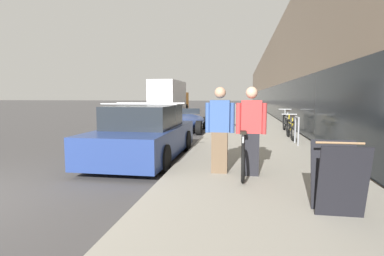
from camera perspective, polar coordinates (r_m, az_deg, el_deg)
The scene contains 12 objects.
sidewalk_slab at distance 24.39m, azimuth 10.42°, elevation 2.36°, with size 3.63×70.00×0.15m.
storefront_facade at distance 33.18m, azimuth 22.33°, elevation 8.31°, with size 10.01×70.00×6.35m.
tandem_bicycle at distance 5.93m, azimuth 9.65°, elevation -4.58°, with size 0.52×2.35×0.85m.
person_rider at distance 5.57m, azimuth 11.16°, elevation -0.59°, with size 0.55×0.22×1.62m.
person_bystander at distance 5.67m, azimuth 5.32°, elevation -0.38°, with size 0.55×0.22×1.62m.
bike_rack_hoop at distance 9.58m, azimuth 19.35°, elevation 0.11°, with size 0.05×0.60×0.84m.
cruiser_bike_nearest at distance 10.74m, azimuth 18.28°, elevation -0.09°, with size 0.52×1.68×0.83m.
cruiser_bike_middle at distance 12.90m, azimuth 17.51°, elevation 1.05°, with size 0.52×1.82×0.92m.
sandwich_board_sign at distance 4.14m, azimuth 26.07°, elevation -8.51°, with size 0.56×0.56×0.90m.
parked_sedan_curbside at distance 7.71m, azimuth -8.96°, elevation -1.25°, with size 1.89×4.27×1.44m.
vintage_roadster_curbside at distance 13.72m, azimuth -1.32°, elevation 1.24°, with size 1.84×4.20×1.03m.
moving_truck at distance 26.94m, azimuth -4.21°, elevation 5.78°, with size 2.18×7.56×2.94m.
Camera 1 is at (4.64, -3.34, 1.60)m, focal length 28.00 mm.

